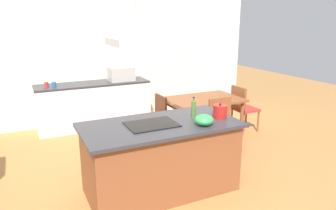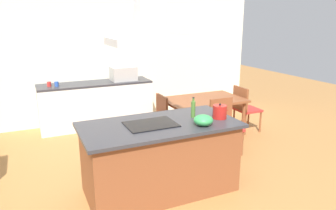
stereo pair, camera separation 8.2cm
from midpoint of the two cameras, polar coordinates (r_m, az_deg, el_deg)
ground at (r=5.51m, az=-8.22°, el=-7.68°), size 16.00×16.00×0.00m
wall_back at (r=6.82m, az=-13.16°, el=8.28°), size 7.20×0.10×2.70m
kitchen_island at (r=4.03m, az=-1.91°, el=-9.36°), size 1.92×0.98×0.90m
cooktop at (r=3.83m, az=-3.56°, el=-3.48°), size 0.60×0.44×0.01m
tea_kettle at (r=4.11m, az=8.77°, el=-1.16°), size 0.23×0.18×0.20m
olive_oil_bottle at (r=4.09m, az=4.03°, el=-0.66°), size 0.06×0.06×0.27m
mixing_bowl at (r=3.81m, az=5.90°, el=-2.69°), size 0.24×0.24×0.13m
back_counter at (r=6.59m, az=-13.45°, el=0.05°), size 2.21×0.62×0.90m
countertop_microwave at (r=6.61m, az=-8.78°, el=5.57°), size 0.50×0.38×0.28m
coffee_mug_red at (r=6.35m, az=-21.35°, el=3.44°), size 0.08×0.08×0.09m
coffee_mug_blue at (r=6.33m, az=-20.15°, el=3.50°), size 0.08×0.08×0.09m
dining_table at (r=5.72m, az=5.69°, el=0.34°), size 1.40×0.90×0.75m
chair_at_right_end at (r=6.27m, az=12.83°, el=-0.13°), size 0.42×0.42×0.89m
chair_facing_island at (r=5.23m, az=9.41°, el=-3.03°), size 0.42×0.42×0.89m
chair_at_left_end at (r=5.37m, az=-2.76°, el=-2.38°), size 0.42×0.42×0.89m
range_hood at (r=3.62m, az=-3.88°, el=14.72°), size 0.90×0.55×0.78m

